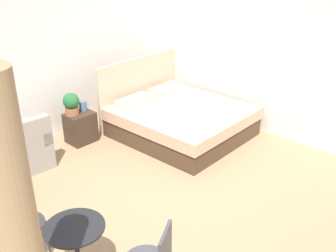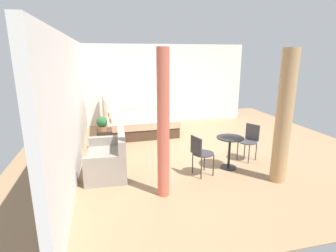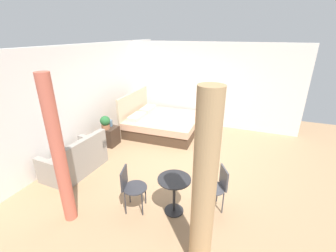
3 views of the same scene
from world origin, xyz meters
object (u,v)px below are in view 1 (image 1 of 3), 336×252
object	(u,v)px
bed	(178,119)
couch	(0,158)
nightstand	(81,127)
potted_plant	(71,103)
cafe_chair_near_couch	(17,218)
vase	(83,106)
balcony_table	(76,245)

from	to	relation	value
bed	couch	bearing A→B (deg)	161.34
couch	nightstand	bearing A→B (deg)	2.26
couch	potted_plant	xyz separation A→B (m)	(1.33, 0.10, 0.43)
potted_plant	cafe_chair_near_couch	bearing A→B (deg)	-136.12
bed	cafe_chair_near_couch	bearing A→B (deg)	-166.43
vase	balcony_table	distance (m)	3.26
vase	cafe_chair_near_couch	distance (m)	2.86
potted_plant	balcony_table	world-z (taller)	potted_plant
balcony_table	cafe_chair_near_couch	world-z (taller)	cafe_chair_near_couch
bed	vase	world-z (taller)	bed
bed	vase	bearing A→B (deg)	139.84
bed	nightstand	world-z (taller)	bed
balcony_table	potted_plant	bearing A→B (deg)	56.37
couch	cafe_chair_near_couch	world-z (taller)	couch
couch	vase	world-z (taller)	couch
bed	balcony_table	xyz separation A→B (m)	(-3.19, -1.56, 0.19)
bed	nightstand	size ratio (longest dim) A/B	4.17
couch	bed	bearing A→B (deg)	-18.66
balcony_table	cafe_chair_near_couch	distance (m)	0.77
vase	cafe_chair_near_couch	xyz separation A→B (m)	(-2.16, -1.87, -0.09)
bed	balcony_table	distance (m)	3.56
couch	potted_plant	world-z (taller)	potted_plant
balcony_table	bed	bearing A→B (deg)	26.05
potted_plant	couch	bearing A→B (deg)	-175.66
vase	couch	bearing A→B (deg)	-176.16
nightstand	balcony_table	distance (m)	3.16
potted_plant	nightstand	bearing A→B (deg)	-24.02
bed	couch	xyz separation A→B (m)	(-2.79, 0.94, -0.00)
potted_plant	cafe_chair_near_couch	size ratio (longest dim) A/B	0.44
vase	balcony_table	size ratio (longest dim) A/B	0.25
bed	potted_plant	size ratio (longest dim) A/B	5.88
bed	balcony_table	size ratio (longest dim) A/B	3.14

